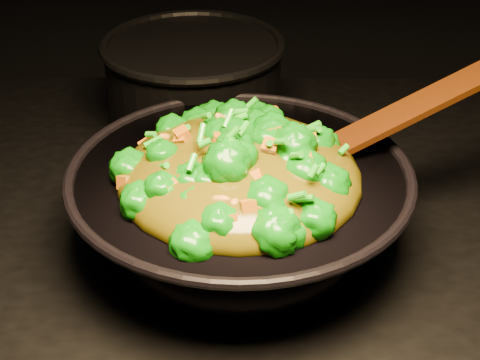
# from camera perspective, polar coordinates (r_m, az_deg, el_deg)

# --- Properties ---
(wok) EXTENTS (0.41, 0.41, 0.10)m
(wok) POSITION_cam_1_polar(r_m,az_deg,el_deg) (0.78, -0.01, -2.49)
(wok) COLOR black
(wok) RESTS_ON stovetop
(stir_fry) EXTENTS (0.32, 0.32, 0.09)m
(stir_fry) POSITION_cam_1_polar(r_m,az_deg,el_deg) (0.72, -0.02, 2.72)
(stir_fry) COLOR #0E7A08
(stir_fry) RESTS_ON wok
(spatula) EXTENTS (0.25, 0.10, 0.11)m
(spatula) POSITION_cam_1_polar(r_m,az_deg,el_deg) (0.80, 13.05, 5.32)
(spatula) COLOR black
(spatula) RESTS_ON wok
(back_pot) EXTENTS (0.27, 0.27, 0.13)m
(back_pot) POSITION_cam_1_polar(r_m,az_deg,el_deg) (1.01, -3.58, 7.24)
(back_pot) COLOR black
(back_pot) RESTS_ON stovetop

